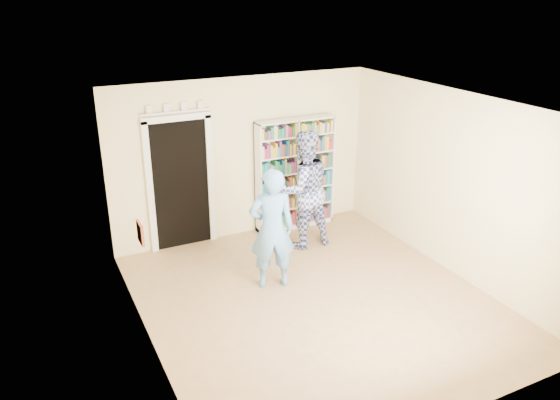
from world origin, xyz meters
The scene contains 11 objects.
floor centered at (0.00, 0.00, 0.00)m, with size 5.00×5.00×0.00m, color #957348.
ceiling centered at (0.00, 0.00, 2.70)m, with size 5.00×5.00×0.00m, color white.
wall_back centered at (0.00, 2.50, 1.35)m, with size 4.50×4.50×0.00m, color beige.
wall_left centered at (-2.25, 0.00, 1.35)m, with size 5.00×5.00×0.00m, color beige.
wall_right centered at (2.25, 0.00, 1.35)m, with size 5.00×5.00×0.00m, color beige.
bookshelf centered at (0.89, 2.34, 0.99)m, with size 1.42×0.27×1.96m.
doorway centered at (-1.10, 2.48, 1.18)m, with size 1.10×0.08×2.43m.
wall_art centered at (-2.23, 0.20, 1.40)m, with size 0.03×0.25×0.25m, color brown.
man_blue centered at (-0.35, 0.65, 0.88)m, with size 0.64×0.42×1.77m, color #629ADA.
man_plaid centered at (0.67, 1.63, 0.97)m, with size 0.95×0.74×1.95m, color navy.
paper_sheet centered at (0.80, 1.45, 0.97)m, with size 0.20×0.01×0.29m, color white.
Camera 1 is at (-3.29, -5.58, 4.05)m, focal length 35.00 mm.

